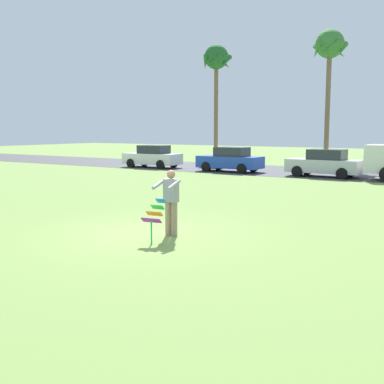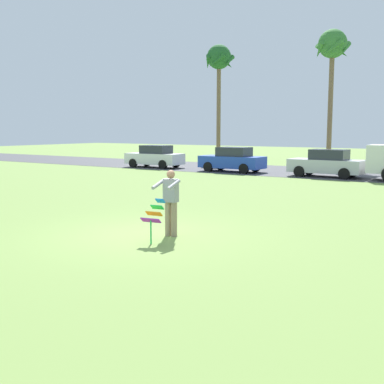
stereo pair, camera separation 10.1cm
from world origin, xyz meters
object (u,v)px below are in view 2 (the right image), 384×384
object	(u,v)px
person_kite_flyer	(171,200)
kite_held	(154,215)
palm_tree_left_near	(219,63)
parked_car_blue	(232,160)
parked_car_silver	(327,164)
parked_car_white	(155,157)
palm_tree_right_near	(332,51)

from	to	relation	value
person_kite_flyer	kite_held	world-z (taller)	person_kite_flyer
person_kite_flyer	palm_tree_left_near	xyz separation A→B (m)	(-14.29, 27.20, 7.51)
parked_car_blue	parked_car_silver	world-z (taller)	same
kite_held	parked_car_blue	xyz separation A→B (m)	(-7.73, 18.33, 0.08)
person_kite_flyer	parked_car_silver	bearing A→B (deg)	94.74
kite_held	parked_car_white	distance (m)	23.09
parked_car_white	parked_car_silver	size ratio (longest dim) A/B	1.00
kite_held	parked_car_white	size ratio (longest dim) A/B	0.25
person_kite_flyer	parked_car_white	distance (m)	22.39
person_kite_flyer	kite_held	size ratio (longest dim) A/B	1.63
parked_car_white	palm_tree_right_near	size ratio (longest dim) A/B	0.42
parked_car_blue	parked_car_silver	size ratio (longest dim) A/B	1.00
person_kite_flyer	palm_tree_right_near	bearing A→B (deg)	98.85
kite_held	parked_car_silver	size ratio (longest dim) A/B	0.25
parked_car_white	palm_tree_left_near	size ratio (longest dim) A/B	0.42
kite_held	palm_tree_right_near	xyz separation A→B (m)	(-4.18, 27.03, 7.79)
kite_held	parked_car_silver	bearing A→B (deg)	94.82
kite_held	parked_car_silver	xyz separation A→B (m)	(-1.55, 18.33, 0.08)
person_kite_flyer	parked_car_white	size ratio (longest dim) A/B	0.41
person_kite_flyer	palm_tree_right_near	size ratio (longest dim) A/B	0.17
person_kite_flyer	parked_car_silver	size ratio (longest dim) A/B	0.41
kite_held	parked_car_white	xyz separation A→B (m)	(-14.05, 18.33, 0.08)
kite_held	parked_car_blue	size ratio (longest dim) A/B	0.25
parked_car_blue	palm_tree_left_near	xyz separation A→B (m)	(-6.65, 9.69, 7.69)
parked_car_white	parked_car_blue	size ratio (longest dim) A/B	1.01
kite_held	palm_tree_left_near	world-z (taller)	palm_tree_left_near
person_kite_flyer	palm_tree_left_near	bearing A→B (deg)	117.71
person_kite_flyer	parked_car_white	world-z (taller)	person_kite_flyer
parked_car_silver	parked_car_white	bearing A→B (deg)	179.99
parked_car_white	palm_tree_right_near	bearing A→B (deg)	41.40
palm_tree_left_near	parked_car_blue	bearing A→B (deg)	-55.55
person_kite_flyer	parked_car_white	xyz separation A→B (m)	(-13.95, 17.51, -0.18)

